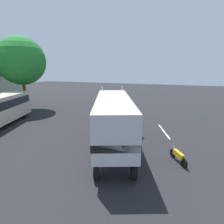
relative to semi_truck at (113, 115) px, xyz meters
The scene contains 7 objects.
ground_plane 5.85m from the semi_truck, 26.53° to the left, with size 120.00×120.00×0.00m, color #232326.
lane_stripe_near 3.91m from the semi_truck, 22.46° to the right, with size 4.40×0.16×0.01m, color silver.
lane_stripe_mid 6.61m from the semi_truck, 39.54° to the right, with size 4.40×0.16×0.01m, color silver.
semi_truck is the anchor object (origin of this frame).
person_bystander 3.26m from the semi_truck, 37.04° to the right, with size 0.46×0.46×1.63m.
motorcycle 6.04m from the semi_truck, 106.27° to the right, with size 1.84×1.21×1.12m.
tree_center 19.77m from the semi_truck, 67.28° to the left, with size 7.15×7.15×11.10m.
Camera 1 is at (-18.62, -7.68, 6.35)m, focal length 28.93 mm.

